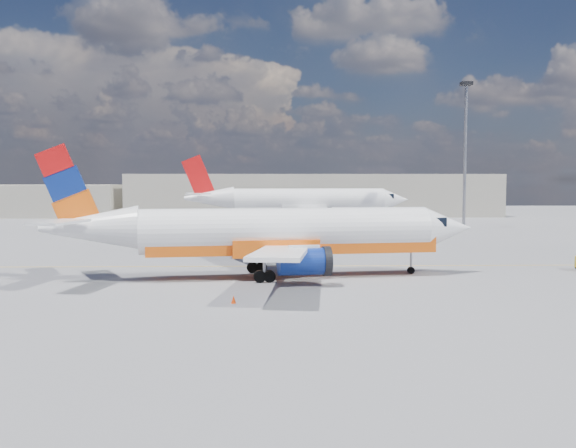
{
  "coord_description": "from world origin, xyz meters",
  "views": [
    {
      "loc": [
        -2.97,
        -48.59,
        7.04
      ],
      "look_at": [
        -1.71,
        1.95,
        3.5
      ],
      "focal_mm": 40.0,
      "sensor_mm": 36.0,
      "label": 1
    }
  ],
  "objects": [
    {
      "name": "traffic_cone",
      "position": [
        -5.15,
        -12.75,
        0.24
      ],
      "size": [
        0.35,
        0.35,
        0.49
      ],
      "color": "white",
      "rests_on": "ground"
    },
    {
      "name": "ground",
      "position": [
        0.0,
        0.0,
        0.0
      ],
      "size": [
        240.0,
        240.0,
        0.0
      ],
      "primitive_type": "plane",
      "color": "slate",
      "rests_on": "ground"
    },
    {
      "name": "terminal_main",
      "position": [
        5.0,
        75.0,
        4.0
      ],
      "size": [
        70.0,
        14.0,
        8.0
      ],
      "primitive_type": "cube",
      "color": "#B3AD9A",
      "rests_on": "ground"
    },
    {
      "name": "taxi_line",
      "position": [
        0.0,
        3.0,
        0.01
      ],
      "size": [
        70.0,
        0.15,
        0.01
      ],
      "primitive_type": "cube",
      "color": "yellow",
      "rests_on": "ground"
    },
    {
      "name": "second_jet",
      "position": [
        1.67,
        50.29,
        3.58
      ],
      "size": [
        35.46,
        27.83,
        10.74
      ],
      "rotation": [
        0.0,
        0.0,
        0.12
      ],
      "color": "white",
      "rests_on": "ground"
    },
    {
      "name": "floodlight_mast",
      "position": [
        24.29,
        41.59,
        12.39
      ],
      "size": [
        1.51,
        1.51,
        20.66
      ],
      "color": "gray",
      "rests_on": "ground"
    },
    {
      "name": "terminal_annex",
      "position": [
        -45.0,
        72.0,
        3.0
      ],
      "size": [
        26.0,
        10.0,
        6.0
      ],
      "primitive_type": "cube",
      "color": "#B3AD9A",
      "rests_on": "ground"
    },
    {
      "name": "main_jet",
      "position": [
        -2.92,
        -2.9,
        3.18
      ],
      "size": [
        31.5,
        24.62,
        9.53
      ],
      "rotation": [
        0.0,
        0.0,
        0.14
      ],
      "color": "white",
      "rests_on": "ground"
    }
  ]
}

